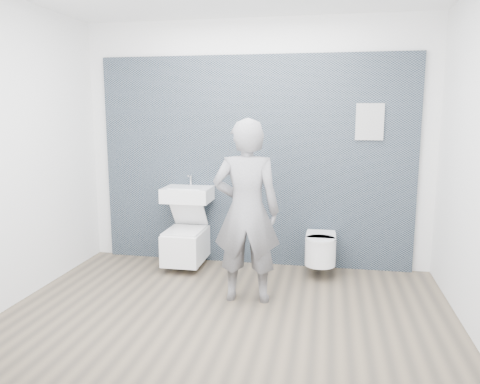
% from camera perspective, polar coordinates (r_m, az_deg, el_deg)
% --- Properties ---
extents(ground, '(4.00, 4.00, 0.00)m').
position_cam_1_polar(ground, '(4.30, -1.54, -14.62)').
color(ground, brown).
rests_on(ground, ground).
extents(room_shell, '(4.00, 4.00, 4.00)m').
position_cam_1_polar(room_shell, '(3.92, -1.66, 9.21)').
color(room_shell, silver).
rests_on(room_shell, ground).
extents(tile_wall, '(3.60, 0.06, 2.40)m').
position_cam_1_polar(tile_wall, '(5.65, 1.67, -8.53)').
color(tile_wall, black).
rests_on(tile_wall, ground).
extents(washbasin, '(0.54, 0.41, 0.41)m').
position_cam_1_polar(washbasin, '(5.39, -6.43, -0.24)').
color(washbasin, white).
rests_on(washbasin, ground).
extents(toilet_square, '(0.42, 0.61, 0.74)m').
position_cam_1_polar(toilet_square, '(5.42, -6.62, -6.27)').
color(toilet_square, white).
rests_on(toilet_square, ground).
extents(toilet_rounded, '(0.33, 0.56, 0.30)m').
position_cam_1_polar(toilet_rounded, '(5.20, 9.79, -6.83)').
color(toilet_rounded, white).
rests_on(toilet_rounded, ground).
extents(info_placard, '(0.29, 0.03, 0.39)m').
position_cam_1_polar(info_placard, '(5.56, 14.73, -9.17)').
color(info_placard, silver).
rests_on(info_placard, ground).
extents(visitor, '(0.66, 0.46, 1.72)m').
position_cam_1_polar(visitor, '(4.35, 0.79, -2.39)').
color(visitor, gray).
rests_on(visitor, ground).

